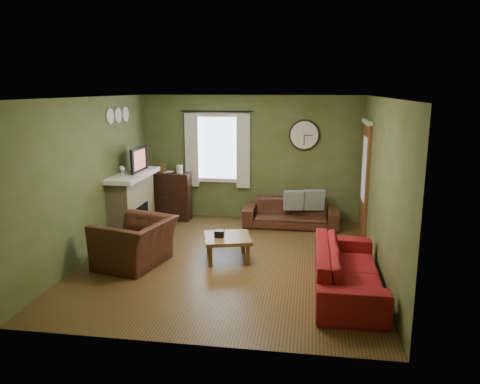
# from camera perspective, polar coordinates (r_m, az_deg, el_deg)

# --- Properties ---
(floor) EXTENTS (4.60, 5.20, 0.00)m
(floor) POSITION_cam_1_polar(r_m,az_deg,el_deg) (7.69, -1.20, -8.28)
(floor) COLOR brown
(floor) RESTS_ON ground
(ceiling) EXTENTS (4.60, 5.20, 0.00)m
(ceiling) POSITION_cam_1_polar(r_m,az_deg,el_deg) (7.19, -1.29, 11.47)
(ceiling) COLOR white
(ceiling) RESTS_ON ground
(wall_left) EXTENTS (0.00, 5.20, 2.60)m
(wall_left) POSITION_cam_1_polar(r_m,az_deg,el_deg) (8.05, -17.61, 1.68)
(wall_left) COLOR #546133
(wall_left) RESTS_ON ground
(wall_right) EXTENTS (0.00, 5.20, 2.60)m
(wall_right) POSITION_cam_1_polar(r_m,az_deg,el_deg) (7.30, 16.83, 0.68)
(wall_right) COLOR #546133
(wall_right) RESTS_ON ground
(wall_back) EXTENTS (4.60, 0.00, 2.60)m
(wall_back) POSITION_cam_1_polar(r_m,az_deg,el_deg) (9.87, 1.35, 4.18)
(wall_back) COLOR #546133
(wall_back) RESTS_ON ground
(wall_front) EXTENTS (4.60, 0.00, 2.60)m
(wall_front) POSITION_cam_1_polar(r_m,az_deg,el_deg) (4.87, -6.50, -4.68)
(wall_front) COLOR #546133
(wall_front) RESTS_ON ground
(fireplace) EXTENTS (0.40, 1.40, 1.10)m
(fireplace) POSITION_cam_1_polar(r_m,az_deg,el_deg) (9.15, -13.03, -1.60)
(fireplace) COLOR #C7AE89
(fireplace) RESTS_ON floor
(firebox) EXTENTS (0.04, 0.60, 0.55)m
(firebox) POSITION_cam_1_polar(r_m,az_deg,el_deg) (9.14, -11.85, -3.17)
(firebox) COLOR black
(firebox) RESTS_ON fireplace
(mantel) EXTENTS (0.58, 1.60, 0.08)m
(mantel) POSITION_cam_1_polar(r_m,az_deg,el_deg) (9.01, -13.04, 2.03)
(mantel) COLOR white
(mantel) RESTS_ON fireplace
(tv) EXTENTS (0.08, 0.60, 0.35)m
(tv) POSITION_cam_1_polar(r_m,az_deg,el_deg) (9.11, -12.65, 3.53)
(tv) COLOR black
(tv) RESTS_ON mantel
(tv_screen) EXTENTS (0.02, 0.62, 0.36)m
(tv_screen) POSITION_cam_1_polar(r_m,az_deg,el_deg) (9.07, -12.19, 3.87)
(tv_screen) COLOR #994C3F
(tv_screen) RESTS_ON mantel
(medallion_left) EXTENTS (0.28, 0.28, 0.03)m
(medallion_left) POSITION_cam_1_polar(r_m,az_deg,el_deg) (8.65, -15.57, 8.88)
(medallion_left) COLOR white
(medallion_left) RESTS_ON wall_left
(medallion_mid) EXTENTS (0.28, 0.28, 0.03)m
(medallion_mid) POSITION_cam_1_polar(r_m,az_deg,el_deg) (8.97, -14.66, 9.05)
(medallion_mid) COLOR white
(medallion_mid) RESTS_ON wall_left
(medallion_right) EXTENTS (0.28, 0.28, 0.03)m
(medallion_right) POSITION_cam_1_polar(r_m,az_deg,el_deg) (9.29, -13.80, 9.20)
(medallion_right) COLOR white
(medallion_right) RESTS_ON wall_left
(window_pane) EXTENTS (1.00, 0.02, 1.30)m
(window_pane) POSITION_cam_1_polar(r_m,az_deg,el_deg) (9.93, -2.69, 5.39)
(window_pane) COLOR silver
(window_pane) RESTS_ON wall_back
(curtain_rod) EXTENTS (0.03, 0.03, 1.50)m
(curtain_rod) POSITION_cam_1_polar(r_m,az_deg,el_deg) (9.77, -2.85, 9.81)
(curtain_rod) COLOR black
(curtain_rod) RESTS_ON wall_back
(curtain_left) EXTENTS (0.28, 0.04, 1.55)m
(curtain_left) POSITION_cam_1_polar(r_m,az_deg,el_deg) (9.96, -5.91, 5.07)
(curtain_left) COLOR silver
(curtain_left) RESTS_ON wall_back
(curtain_right) EXTENTS (0.28, 0.04, 1.55)m
(curtain_right) POSITION_cam_1_polar(r_m,az_deg,el_deg) (9.75, 0.38, 4.97)
(curtain_right) COLOR silver
(curtain_right) RESTS_ON wall_back
(wall_clock) EXTENTS (0.64, 0.06, 0.64)m
(wall_clock) POSITION_cam_1_polar(r_m,az_deg,el_deg) (9.68, 7.84, 6.89)
(wall_clock) COLOR white
(wall_clock) RESTS_ON wall_back
(door) EXTENTS (0.05, 0.90, 2.10)m
(door) POSITION_cam_1_polar(r_m,az_deg,el_deg) (9.15, 14.97, 1.51)
(door) COLOR brown
(door) RESTS_ON floor
(bookshelf) EXTENTS (0.84, 0.36, 1.00)m
(bookshelf) POSITION_cam_1_polar(r_m,az_deg,el_deg) (9.98, -8.46, -0.53)
(bookshelf) COLOR black
(bookshelf) RESTS_ON floor
(book) EXTENTS (0.18, 0.24, 0.02)m
(book) POSITION_cam_1_polar(r_m,az_deg,el_deg) (9.99, -9.12, 2.16)
(book) COLOR brown
(book) RESTS_ON bookshelf
(sofa_brown) EXTENTS (1.90, 0.74, 0.55)m
(sofa_brown) POSITION_cam_1_polar(r_m,az_deg,el_deg) (9.49, 6.23, -2.54)
(sofa_brown) COLOR #3F2117
(sofa_brown) RESTS_ON floor
(pillow_left) EXTENTS (0.42, 0.18, 0.41)m
(pillow_left) POSITION_cam_1_polar(r_m,az_deg,el_deg) (9.46, 9.03, -0.96)
(pillow_left) COLOR gray
(pillow_left) RESTS_ON sofa_brown
(pillow_right) EXTENTS (0.41, 0.18, 0.39)m
(pillow_right) POSITION_cam_1_polar(r_m,az_deg,el_deg) (9.37, 6.55, -1.02)
(pillow_right) COLOR gray
(pillow_right) RESTS_ON sofa_brown
(sofa_red) EXTENTS (0.86, 2.21, 0.64)m
(sofa_red) POSITION_cam_1_polar(r_m,az_deg,el_deg) (6.63, 13.01, -9.14)
(sofa_red) COLOR maroon
(sofa_red) RESTS_ON floor
(armchair) EXTENTS (1.22, 1.33, 0.73)m
(armchair) POSITION_cam_1_polar(r_m,az_deg,el_deg) (7.56, -12.67, -6.03)
(armchair) COLOR #3F2117
(armchair) RESTS_ON floor
(coffee_table) EXTENTS (0.90, 0.90, 0.39)m
(coffee_table) POSITION_cam_1_polar(r_m,az_deg,el_deg) (7.66, -1.54, -6.81)
(coffee_table) COLOR brown
(coffee_table) RESTS_ON floor
(tissue_box) EXTENTS (0.14, 0.14, 0.11)m
(tissue_box) POSITION_cam_1_polar(r_m,az_deg,el_deg) (7.57, -2.53, -5.42)
(tissue_box) COLOR black
(tissue_box) RESTS_ON coffee_table
(wine_glass_a) EXTENTS (0.07, 0.07, 0.21)m
(wine_glass_a) POSITION_cam_1_polar(r_m,az_deg,el_deg) (8.51, -14.22, 2.37)
(wine_glass_a) COLOR white
(wine_glass_a) RESTS_ON mantel
(wine_glass_b) EXTENTS (0.06, 0.06, 0.18)m
(wine_glass_b) POSITION_cam_1_polar(r_m,az_deg,el_deg) (8.58, -14.03, 2.36)
(wine_glass_b) COLOR white
(wine_glass_b) RESTS_ON mantel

